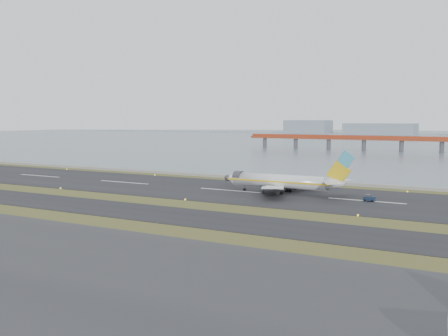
{
  "coord_description": "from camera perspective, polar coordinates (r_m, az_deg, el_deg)",
  "views": [
    {
      "loc": [
        81.41,
        -108.9,
        20.98
      ],
      "look_at": [
        2.83,
        22.0,
        7.35
      ],
      "focal_mm": 45.0,
      "sensor_mm": 36.0,
      "label": 1
    }
  ],
  "objects": [
    {
      "name": "ground",
      "position": [
        137.58,
        -5.75,
        -3.7
      ],
      "size": [
        1000.0,
        1000.0,
        0.0
      ],
      "primitive_type": "plane",
      "color": "#37491A",
      "rests_on": "ground"
    },
    {
      "name": "taxiway_strip",
      "position": [
        128.28,
        -8.96,
        -4.35
      ],
      "size": [
        1000.0,
        18.0,
        0.1
      ],
      "primitive_type": "cube",
      "color": "black",
      "rests_on": "ground"
    },
    {
      "name": "runway_strip",
      "position": [
        162.36,
        0.6,
        -2.31
      ],
      "size": [
        1000.0,
        45.0,
        0.1
      ],
      "primitive_type": "cube",
      "color": "black",
      "rests_on": "ground"
    },
    {
      "name": "seawall",
      "position": [
        188.61,
        5.21,
        -1.15
      ],
      "size": [
        1000.0,
        2.5,
        1.0
      ],
      "primitive_type": "cube",
      "color": "#999993",
      "rests_on": "ground"
    },
    {
      "name": "red_pier",
      "position": [
        364.37,
        21.27,
        2.6
      ],
      "size": [
        260.0,
        5.0,
        10.2
      ],
      "color": "#A3391C",
      "rests_on": "ground"
    },
    {
      "name": "airliner",
      "position": [
        155.89,
        6.14,
        -1.38
      ],
      "size": [
        38.52,
        32.89,
        12.8
      ],
      "color": "silver",
      "rests_on": "ground"
    },
    {
      "name": "pushback_tug",
      "position": [
        145.79,
        14.54,
        -2.99
      ],
      "size": [
        2.86,
        1.76,
        1.79
      ],
      "rotation": [
        0.0,
        0.0,
        -0.04
      ],
      "color": "#142238",
      "rests_on": "ground"
    }
  ]
}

